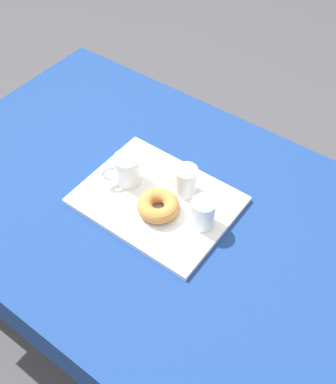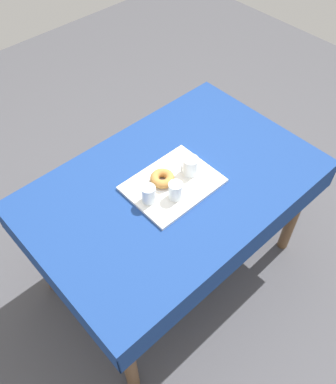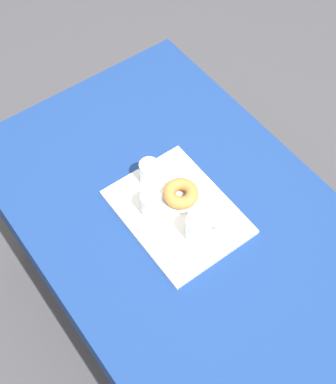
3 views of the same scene
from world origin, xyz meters
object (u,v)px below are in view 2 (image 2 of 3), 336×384
at_px(tea_mug_left, 190,166).
at_px(sugar_donut_left, 162,178).
at_px(dining_table, 174,196).
at_px(water_glass_far, 175,191).
at_px(water_glass_near, 149,195).
at_px(donut_plate_left, 162,182).
at_px(serving_tray, 173,184).

bearing_deg(tea_mug_left, sugar_donut_left, -15.96).
xyz_separation_m(dining_table, water_glass_far, (0.06, 0.08, 0.15)).
xyz_separation_m(dining_table, tea_mug_left, (-0.10, 0.01, 0.16)).
relative_size(dining_table, water_glass_far, 15.99).
bearing_deg(water_glass_near, tea_mug_left, 179.72).
distance_m(water_glass_far, donut_plate_left, 0.11).
relative_size(dining_table, sugar_donut_left, 12.24).
bearing_deg(tea_mug_left, dining_table, -7.56).
bearing_deg(sugar_donut_left, serving_tray, 131.59).
distance_m(dining_table, serving_tray, 0.11).
xyz_separation_m(water_glass_near, sugar_donut_left, (-0.12, -0.04, -0.01)).
distance_m(donut_plate_left, sugar_donut_left, 0.02).
bearing_deg(water_glass_far, serving_tray, -124.90).
relative_size(tea_mug_left, water_glass_far, 1.19).
relative_size(water_glass_near, donut_plate_left, 0.73).
xyz_separation_m(dining_table, serving_tray, (0.01, 0.01, 0.10)).
bearing_deg(tea_mug_left, donut_plate_left, -15.96).
relative_size(water_glass_far, sugar_donut_left, 0.77).
distance_m(water_glass_near, water_glass_far, 0.12).
bearing_deg(water_glass_near, dining_table, -176.08).
bearing_deg(serving_tray, donut_plate_left, -48.41).
bearing_deg(dining_table, tea_mug_left, 172.44).
distance_m(serving_tray, sugar_donut_left, 0.06).
distance_m(dining_table, sugar_donut_left, 0.15).
height_order(tea_mug_left, water_glass_far, tea_mug_left).
height_order(water_glass_far, sugar_donut_left, water_glass_far).
distance_m(serving_tray, donut_plate_left, 0.05).
height_order(tea_mug_left, donut_plate_left, tea_mug_left).
bearing_deg(dining_table, donut_plate_left, -30.71).
bearing_deg(serving_tray, sugar_donut_left, -48.41).
distance_m(serving_tray, water_glass_far, 0.10).
bearing_deg(sugar_donut_left, water_glass_far, 81.64).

